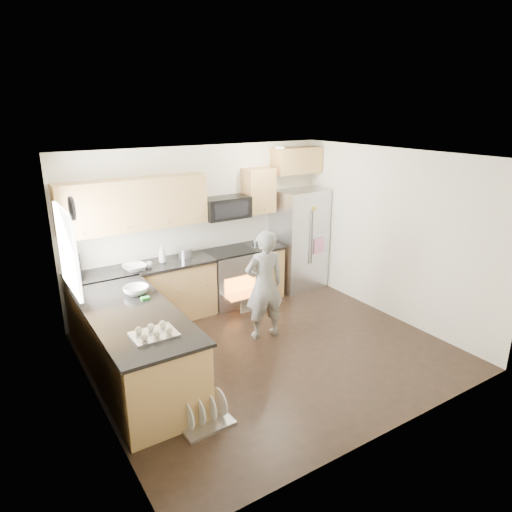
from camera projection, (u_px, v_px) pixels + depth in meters
ground at (270, 351)px, 6.21m from camera, size 4.50×4.50×0.00m
room_shell at (268, 232)px, 5.68m from camera, size 4.54×4.04×2.62m
back_cabinet_run at (175, 257)px, 7.01m from camera, size 4.45×0.64×2.50m
peninsula at (135, 347)px, 5.37m from camera, size 0.96×2.36×1.02m
stove_range at (230, 265)px, 7.53m from camera, size 0.76×0.97×1.79m
refrigerator at (299, 239)px, 8.20m from camera, size 0.91×0.73×1.79m
person at (264, 285)px, 6.39m from camera, size 0.62×0.46×1.58m
dish_rack at (204, 416)px, 4.76m from camera, size 0.56×0.46×0.34m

